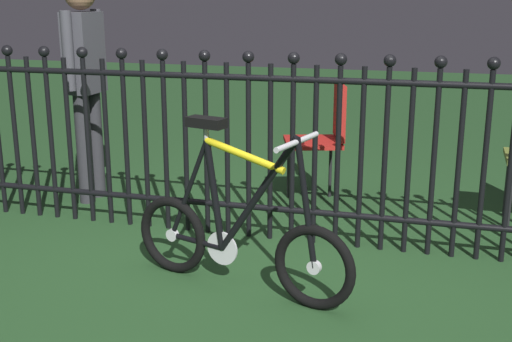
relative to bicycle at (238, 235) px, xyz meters
name	(u,v)px	position (x,y,z in m)	size (l,w,h in m)	color
ground_plane	(248,280)	(0.01, 0.11, -0.29)	(20.00, 20.00, 0.00)	#224622
iron_fence	(265,142)	(-0.06, 0.74, 0.32)	(4.76, 0.07, 1.18)	black
bicycle	(238,235)	(0.00, 0.00, 0.00)	(1.24, 0.47, 0.88)	black
chair_red	(324,132)	(0.17, 1.53, 0.23)	(0.49, 0.49, 0.87)	black
person_visitor	(85,72)	(-1.49, 1.18, 0.64)	(0.21, 0.48, 1.57)	#2D2D33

